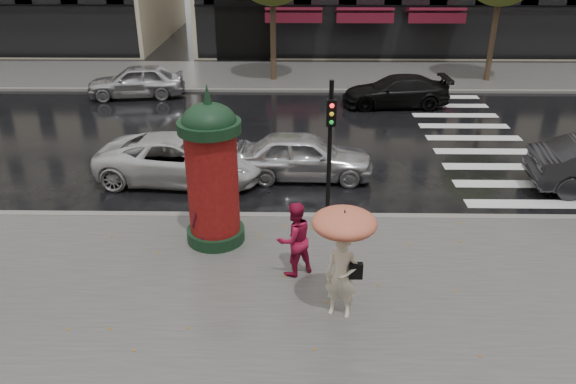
{
  "coord_description": "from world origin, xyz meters",
  "views": [
    {
      "loc": [
        -0.8,
        -10.78,
        7.46
      ],
      "look_at": [
        -0.99,
        1.5,
        1.55
      ],
      "focal_mm": 35.0,
      "sensor_mm": 36.0,
      "label": 1
    }
  ],
  "objects_px": {
    "woman_umbrella": "(343,246)",
    "woman_red": "(294,239)",
    "car_far_silver": "(136,81)",
    "morris_column": "(212,169)",
    "car_black": "(396,91)",
    "man_burgundy": "(209,215)",
    "car_silver": "(304,155)",
    "traffic_light": "(330,139)",
    "car_white": "(181,159)"
  },
  "relations": [
    {
      "from": "woman_umbrella",
      "to": "woman_red",
      "type": "bearing_deg",
      "value": 122.85
    },
    {
      "from": "woman_umbrella",
      "to": "car_far_silver",
      "type": "xyz_separation_m",
      "value": [
        -8.46,
        16.34,
        -0.98
      ]
    },
    {
      "from": "woman_umbrella",
      "to": "morris_column",
      "type": "xyz_separation_m",
      "value": [
        -2.97,
        2.99,
        0.33
      ]
    },
    {
      "from": "car_black",
      "to": "man_burgundy",
      "type": "bearing_deg",
      "value": -30.64
    },
    {
      "from": "woman_umbrella",
      "to": "car_black",
      "type": "bearing_deg",
      "value": 77.0
    },
    {
      "from": "man_burgundy",
      "to": "car_black",
      "type": "distance_m",
      "value": 14.04
    },
    {
      "from": "woman_umbrella",
      "to": "morris_column",
      "type": "bearing_deg",
      "value": 134.85
    },
    {
      "from": "woman_umbrella",
      "to": "man_burgundy",
      "type": "relative_size",
      "value": 1.37
    },
    {
      "from": "woman_red",
      "to": "man_burgundy",
      "type": "xyz_separation_m",
      "value": [
        -2.08,
        1.15,
        -0.01
      ]
    },
    {
      "from": "car_silver",
      "to": "car_black",
      "type": "distance_m",
      "value": 8.9
    },
    {
      "from": "traffic_light",
      "to": "morris_column",
      "type": "bearing_deg",
      "value": -159.66
    },
    {
      "from": "morris_column",
      "to": "car_far_silver",
      "type": "bearing_deg",
      "value": 112.35
    },
    {
      "from": "woman_red",
      "to": "traffic_light",
      "type": "height_order",
      "value": "traffic_light"
    },
    {
      "from": "car_silver",
      "to": "car_black",
      "type": "bearing_deg",
      "value": -26.21
    },
    {
      "from": "traffic_light",
      "to": "car_white",
      "type": "relative_size",
      "value": 0.74
    },
    {
      "from": "man_burgundy",
      "to": "woman_umbrella",
      "type": "bearing_deg",
      "value": 115.33
    },
    {
      "from": "woman_red",
      "to": "car_silver",
      "type": "distance_m",
      "value": 5.72
    },
    {
      "from": "man_burgundy",
      "to": "car_far_silver",
      "type": "height_order",
      "value": "man_burgundy"
    },
    {
      "from": "morris_column",
      "to": "man_burgundy",
      "type": "bearing_deg",
      "value": -102.27
    },
    {
      "from": "car_silver",
      "to": "car_white",
      "type": "distance_m",
      "value": 3.9
    },
    {
      "from": "woman_red",
      "to": "car_black",
      "type": "xyz_separation_m",
      "value": [
        4.44,
        13.57,
        -0.34
      ]
    },
    {
      "from": "car_white",
      "to": "traffic_light",
      "type": "bearing_deg",
      "value": -116.78
    },
    {
      "from": "traffic_light",
      "to": "car_white",
      "type": "xyz_separation_m",
      "value": [
        -4.49,
        2.84,
        -1.73
      ]
    },
    {
      "from": "woman_umbrella",
      "to": "car_silver",
      "type": "bearing_deg",
      "value": 95.38
    },
    {
      "from": "traffic_light",
      "to": "car_silver",
      "type": "relative_size",
      "value": 0.88
    },
    {
      "from": "car_silver",
      "to": "man_burgundy",
      "type": "bearing_deg",
      "value": 154.1
    },
    {
      "from": "woman_red",
      "to": "morris_column",
      "type": "distance_m",
      "value": 2.71
    },
    {
      "from": "car_far_silver",
      "to": "car_black",
      "type": "bearing_deg",
      "value": 76.06
    },
    {
      "from": "man_burgundy",
      "to": "morris_column",
      "type": "relative_size",
      "value": 0.44
    },
    {
      "from": "car_far_silver",
      "to": "woman_umbrella",
      "type": "bearing_deg",
      "value": 19.52
    },
    {
      "from": "car_far_silver",
      "to": "man_burgundy",
      "type": "bearing_deg",
      "value": 13.71
    },
    {
      "from": "morris_column",
      "to": "car_black",
      "type": "relative_size",
      "value": 0.87
    },
    {
      "from": "car_black",
      "to": "morris_column",
      "type": "bearing_deg",
      "value": -31.03
    },
    {
      "from": "woman_umbrella",
      "to": "car_white",
      "type": "height_order",
      "value": "woman_umbrella"
    },
    {
      "from": "woman_umbrella",
      "to": "car_far_silver",
      "type": "distance_m",
      "value": 18.43
    },
    {
      "from": "car_black",
      "to": "car_white",
      "type": "bearing_deg",
      "value": -47.5
    },
    {
      "from": "man_burgundy",
      "to": "traffic_light",
      "type": "relative_size",
      "value": 0.46
    },
    {
      "from": "morris_column",
      "to": "car_silver",
      "type": "height_order",
      "value": "morris_column"
    },
    {
      "from": "man_burgundy",
      "to": "car_white",
      "type": "height_order",
      "value": "man_burgundy"
    },
    {
      "from": "car_black",
      "to": "woman_red",
      "type": "bearing_deg",
      "value": -21.05
    },
    {
      "from": "traffic_light",
      "to": "car_black",
      "type": "xyz_separation_m",
      "value": [
        3.55,
        11.0,
        -1.78
      ]
    },
    {
      "from": "morris_column",
      "to": "traffic_light",
      "type": "xyz_separation_m",
      "value": [
        2.9,
        1.08,
        0.39
      ]
    },
    {
      "from": "car_white",
      "to": "car_black",
      "type": "relative_size",
      "value": 1.12
    },
    {
      "from": "morris_column",
      "to": "traffic_light",
      "type": "relative_size",
      "value": 1.05
    },
    {
      "from": "car_far_silver",
      "to": "morris_column",
      "type": "bearing_deg",
      "value": 14.49
    },
    {
      "from": "car_white",
      "to": "car_silver",
      "type": "bearing_deg",
      "value": -80.19
    },
    {
      "from": "morris_column",
      "to": "car_white",
      "type": "bearing_deg",
      "value": 112.1
    },
    {
      "from": "woman_red",
      "to": "car_white",
      "type": "xyz_separation_m",
      "value": [
        -3.6,
        5.41,
        -0.29
      ]
    },
    {
      "from": "woman_red",
      "to": "car_black",
      "type": "distance_m",
      "value": 14.29
    },
    {
      "from": "morris_column",
      "to": "traffic_light",
      "type": "bearing_deg",
      "value": 20.34
    }
  ]
}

